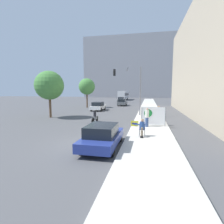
# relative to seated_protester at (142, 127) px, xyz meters

# --- Properties ---
(ground_plane) EXTENTS (160.00, 160.00, 0.00)m
(ground_plane) POSITION_rel_seated_protester_xyz_m (-3.21, -2.18, -0.83)
(ground_plane) COLOR #4F4F51
(sidewalk_curb) EXTENTS (3.31, 90.00, 0.16)m
(sidewalk_curb) POSITION_rel_seated_protester_xyz_m (0.59, 12.82, -0.75)
(sidewalk_curb) COLOR beige
(sidewalk_curb) RESTS_ON ground_plane
(building_backdrop_far) EXTENTS (52.00, 12.00, 29.11)m
(building_backdrop_far) POSITION_rel_seated_protester_xyz_m (-5.21, 77.00, 13.73)
(building_backdrop_far) COLOR #99999E
(building_backdrop_far) RESTS_ON ground_plane
(seated_protester) EXTENTS (0.99, 0.77, 1.23)m
(seated_protester) POSITION_rel_seated_protester_xyz_m (0.00, 0.00, 0.00)
(seated_protester) COLOR #474C56
(seated_protester) RESTS_ON sidewalk_curb
(jogger_on_sidewalk) EXTENTS (0.34, 0.34, 1.71)m
(jogger_on_sidewalk) POSITION_rel_seated_protester_xyz_m (0.33, 3.42, 0.20)
(jogger_on_sidewalk) COLOR #334775
(jogger_on_sidewalk) RESTS_ON sidewalk_curb
(pedestrian_behind) EXTENTS (0.34, 0.34, 1.76)m
(pedestrian_behind) POSITION_rel_seated_protester_xyz_m (1.40, 4.91, 0.23)
(pedestrian_behind) COLOR black
(pedestrian_behind) RESTS_ON sidewalk_curb
(protest_banner) EXTENTS (2.17, 0.06, 1.73)m
(protest_banner) POSITION_rel_seated_protester_xyz_m (0.87, 3.94, 0.25)
(protest_banner) COLOR slate
(protest_banner) RESTS_ON sidewalk_curb
(traffic_light_pole) EXTENTS (3.56, 3.32, 6.23)m
(traffic_light_pole) POSITION_rel_seated_protester_xyz_m (-1.85, 10.61, 3.55)
(traffic_light_pole) COLOR slate
(traffic_light_pole) RESTS_ON sidewalk_curb
(parked_car_curbside) EXTENTS (1.89, 4.28, 1.40)m
(parked_car_curbside) POSITION_rel_seated_protester_xyz_m (-2.20, -2.50, -0.12)
(parked_car_curbside) COLOR navy
(parked_car_curbside) RESTS_ON ground_plane
(car_on_road_nearest) EXTENTS (1.83, 4.18, 1.43)m
(car_on_road_nearest) POSITION_rel_seated_protester_xyz_m (-7.94, 16.21, -0.11)
(car_on_road_nearest) COLOR white
(car_on_road_nearest) RESTS_ON ground_plane
(car_on_road_midblock) EXTENTS (1.71, 4.34, 1.52)m
(car_on_road_midblock) POSITION_rel_seated_protester_xyz_m (-5.30, 26.50, -0.08)
(car_on_road_midblock) COLOR #565B60
(car_on_road_midblock) RESTS_ON ground_plane
(car_on_road_distant) EXTENTS (1.73, 4.51, 1.49)m
(car_on_road_distant) POSITION_rel_seated_protester_xyz_m (-7.26, 37.48, -0.09)
(car_on_road_distant) COLOR #565B60
(car_on_road_distant) RESTS_ON ground_plane
(city_bus_on_road) EXTENTS (2.47, 11.44, 3.24)m
(city_bus_on_road) POSITION_rel_seated_protester_xyz_m (-8.47, 50.75, 1.04)
(city_bus_on_road) COLOR silver
(city_bus_on_road) RESTS_ON ground_plane
(motorcycle_on_road) EXTENTS (0.28, 2.06, 1.32)m
(motorcycle_on_road) POSITION_rel_seated_protester_xyz_m (-5.08, 5.25, -0.27)
(motorcycle_on_road) COLOR #565B60
(motorcycle_on_road) RESTS_ON ground_plane
(street_tree_near_curb) EXTENTS (3.54, 3.54, 5.77)m
(street_tree_near_curb) POSITION_rel_seated_protester_xyz_m (-11.59, 7.46, 3.16)
(street_tree_near_curb) COLOR brown
(street_tree_near_curb) RESTS_ON ground_plane
(street_tree_midblock) EXTENTS (3.19, 3.19, 5.74)m
(street_tree_midblock) POSITION_rel_seated_protester_xyz_m (-11.51, 20.70, 3.30)
(street_tree_midblock) COLOR brown
(street_tree_midblock) RESTS_ON ground_plane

